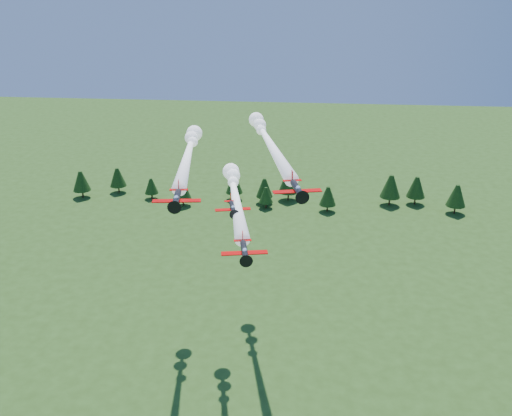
# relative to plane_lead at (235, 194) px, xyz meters

# --- Properties ---
(ground) EXTENTS (600.00, 600.00, 0.00)m
(ground) POSITION_rel_plane_lead_xyz_m (3.23, -15.57, -39.55)
(ground) COLOR #2A4916
(ground) RESTS_ON ground
(plane_lead) EXTENTS (13.20, 44.75, 3.70)m
(plane_lead) POSITION_rel_plane_lead_xyz_m (0.00, 0.00, 0.00)
(plane_lead) COLOR black
(plane_lead) RESTS_ON ground
(plane_left) EXTENTS (11.70, 48.35, 3.70)m
(plane_left) POSITION_rel_plane_lead_xyz_m (-10.68, 7.59, 6.12)
(plane_left) COLOR black
(plane_left) RESTS_ON ground
(plane_right) EXTENTS (17.94, 55.20, 3.70)m
(plane_right) POSITION_rel_plane_lead_xyz_m (5.38, 16.27, 6.56)
(plane_right) COLOR black
(plane_right) RESTS_ON ground
(plane_slot) EXTENTS (6.62, 7.30, 2.31)m
(plane_slot) POSITION_rel_plane_lead_xyz_m (0.77, -8.71, 0.63)
(plane_slot) COLOR black
(plane_slot) RESTS_ON ground
(treeline) EXTENTS (170.02, 19.35, 11.98)m
(treeline) POSITION_rel_plane_lead_xyz_m (7.67, 95.48, -32.89)
(treeline) COLOR #382314
(treeline) RESTS_ON ground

